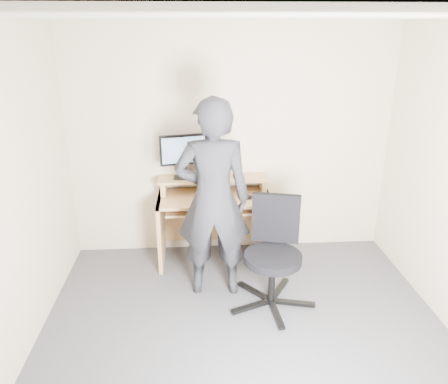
{
  "coord_description": "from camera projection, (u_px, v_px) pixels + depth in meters",
  "views": [
    {
      "loc": [
        -0.39,
        -2.86,
        2.45
      ],
      "look_at": [
        -0.12,
        1.05,
        0.95
      ],
      "focal_mm": 35.0,
      "sensor_mm": 36.0,
      "label": 1
    }
  ],
  "objects": [
    {
      "name": "mouse",
      "position": [
        248.0,
        197.0,
        4.55
      ],
      "size": [
        0.11,
        0.08,
        0.04
      ],
      "primitive_type": "ellipsoid",
      "rotation": [
        0.0,
        0.0,
        -0.21
      ],
      "color": "black",
      "rests_on": "desk"
    },
    {
      "name": "person",
      "position": [
        213.0,
        200.0,
        4.0
      ],
      "size": [
        0.7,
        0.47,
        1.9
      ],
      "primitive_type": "imported",
      "rotation": [
        0.0,
        0.0,
        3.12
      ],
      "color": "black",
      "rests_on": "ground"
    },
    {
      "name": "desk",
      "position": [
        214.0,
        211.0,
        4.78
      ],
      "size": [
        1.2,
        0.6,
        0.91
      ],
      "color": "tan",
      "rests_on": "ground"
    },
    {
      "name": "office_chair",
      "position": [
        274.0,
        249.0,
        3.97
      ],
      "size": [
        0.79,
        0.77,
        0.99
      ],
      "rotation": [
        0.0,
        0.0,
        -0.24
      ],
      "color": "black",
      "rests_on": "ground"
    },
    {
      "name": "smartphone",
      "position": [
        237.0,
        177.0,
        4.73
      ],
      "size": [
        0.07,
        0.13,
        0.01
      ],
      "primitive_type": "cube",
      "rotation": [
        0.0,
        0.0,
        0.02
      ],
      "color": "black",
      "rests_on": "desk"
    },
    {
      "name": "charger",
      "position": [
        203.0,
        178.0,
        4.65
      ],
      "size": [
        0.05,
        0.04,
        0.03
      ],
      "primitive_type": "cube",
      "rotation": [
        0.0,
        0.0,
        0.09
      ],
      "color": "black",
      "rests_on": "desk"
    },
    {
      "name": "monitor",
      "position": [
        184.0,
        152.0,
        4.59
      ],
      "size": [
        0.5,
        0.15,
        0.48
      ],
      "rotation": [
        0.0,
        0.0,
        0.21
      ],
      "color": "black",
      "rests_on": "desk"
    },
    {
      "name": "back_wall",
      "position": [
        231.0,
        143.0,
        4.74
      ],
      "size": [
        3.5,
        0.02,
        2.5
      ],
      "primitive_type": "cube",
      "color": "beige",
      "rests_on": "ground"
    },
    {
      "name": "ceiling",
      "position": [
        256.0,
        16.0,
        2.67
      ],
      "size": [
        3.5,
        3.5,
        0.02
      ],
      "primitive_type": "cube",
      "color": "white",
      "rests_on": "back_wall"
    },
    {
      "name": "headphones",
      "position": [
        207.0,
        175.0,
        4.77
      ],
      "size": [
        0.17,
        0.17,
        0.06
      ],
      "primitive_type": "torus",
      "rotation": [
        0.26,
        0.0,
        0.08
      ],
      "color": "silver",
      "rests_on": "desk"
    },
    {
      "name": "keyboard",
      "position": [
        209.0,
        207.0,
        4.57
      ],
      "size": [
        0.49,
        0.26,
        0.03
      ],
      "primitive_type": "cube",
      "rotation": [
        0.0,
        0.0,
        -0.19
      ],
      "color": "black",
      "rests_on": "desk"
    },
    {
      "name": "travel_mug",
      "position": [
        224.0,
        170.0,
        4.69
      ],
      "size": [
        0.08,
        0.08,
        0.17
      ],
      "primitive_type": "cylinder",
      "rotation": [
        0.0,
        0.0,
        0.14
      ],
      "color": "silver",
      "rests_on": "desk"
    },
    {
      "name": "ground",
      "position": [
        248.0,
        346.0,
        3.56
      ],
      "size": [
        3.5,
        3.5,
        0.0
      ],
      "primitive_type": "plane",
      "color": "#4E4F53",
      "rests_on": "ground"
    },
    {
      "name": "external_drive",
      "position": [
        202.0,
        169.0,
        4.68
      ],
      "size": [
        0.1,
        0.14,
        0.2
      ],
      "primitive_type": "cube",
      "rotation": [
        0.0,
        0.0,
        -0.23
      ],
      "color": "black",
      "rests_on": "desk"
    }
  ]
}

